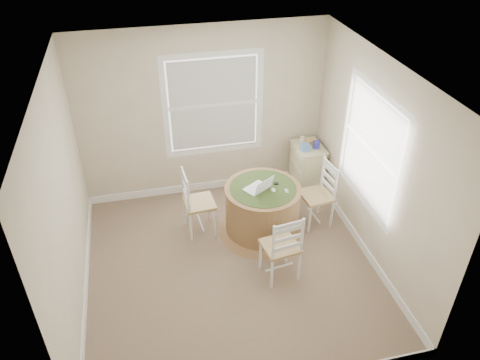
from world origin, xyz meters
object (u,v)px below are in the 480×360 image
object	(u,v)px
round_table	(262,208)
chair_right	(316,195)
chair_near	(281,246)
chair_left	(199,202)
laptop	(259,187)
corner_chest	(307,167)

from	to	relation	value
round_table	chair_right	world-z (taller)	chair_right
chair_near	chair_left	bearing A→B (deg)	-61.15
chair_left	laptop	size ratio (longest dim) A/B	2.26
round_table	chair_right	size ratio (longest dim) A/B	1.27
round_table	laptop	distance (m)	0.37
corner_chest	chair_near	bearing A→B (deg)	-120.16
round_table	chair_left	world-z (taller)	chair_left
chair_near	laptop	xyz separation A→B (m)	(-0.05, 0.85, 0.29)
chair_left	corner_chest	size ratio (longest dim) A/B	1.26
chair_left	laptop	bearing A→B (deg)	-111.35
round_table	corner_chest	bearing A→B (deg)	45.72
round_table	laptop	bearing A→B (deg)	-162.60
round_table	laptop	world-z (taller)	laptop
round_table	corner_chest	size ratio (longest dim) A/B	1.60
round_table	chair_left	bearing A→B (deg)	168.08
corner_chest	chair_right	bearing A→B (deg)	-102.88
chair_right	corner_chest	size ratio (longest dim) A/B	1.26
chair_left	round_table	bearing A→B (deg)	-108.96
chair_near	chair_right	bearing A→B (deg)	-139.99
chair_right	corner_chest	distance (m)	0.89
chair_left	chair_right	bearing A→B (deg)	-101.23
laptop	corner_chest	world-z (taller)	laptop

